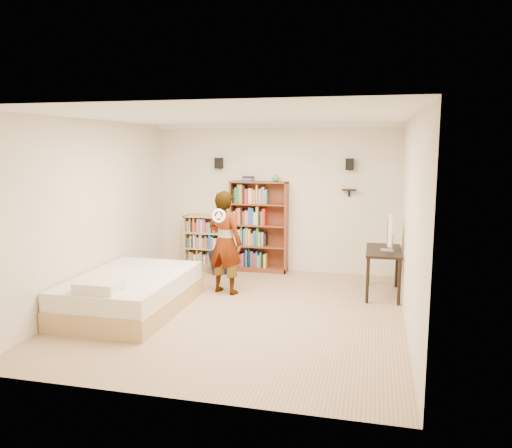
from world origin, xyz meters
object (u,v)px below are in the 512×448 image
Objects in this scene: daybed at (131,288)px; computer_desk at (383,272)px; low_bookshelf at (206,242)px; tall_bookshelf at (259,227)px; person at (225,242)px.

computer_desk is at bearing 24.77° from daybed.
tall_bookshelf is at bearing -0.16° from low_bookshelf.
person is (-0.20, -1.49, -0.02)m from tall_bookshelf.
tall_bookshelf is at bearing 155.35° from computer_desk.
low_bookshelf reaches higher than computer_desk.
person reaches higher than low_bookshelf.
person is at bearing -169.10° from computer_desk.
daybed is 1.63m from person.
person is (0.84, -1.50, 0.31)m from low_bookshelf.
daybed is (-3.49, -1.61, -0.04)m from computer_desk.
computer_desk is at bearing -24.65° from tall_bookshelf.
tall_bookshelf is 2.50m from computer_desk.
low_bookshelf is 0.95× the size of computer_desk.
low_bookshelf is at bearing 162.57° from computer_desk.
daybed is (-1.26, -2.63, -0.52)m from tall_bookshelf.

